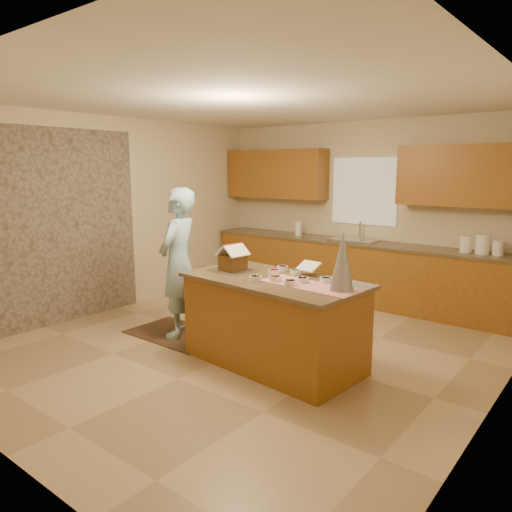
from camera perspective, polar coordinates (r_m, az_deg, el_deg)
name	(u,v)px	position (r m, az deg, el deg)	size (l,w,h in m)	color
floor	(252,345)	(5.60, -0.48, -10.53)	(5.50, 5.50, 0.00)	tan
ceiling	(252,99)	(5.28, -0.52, 18.02)	(5.50, 5.50, 0.00)	silver
wall_back	(364,211)	(7.60, 12.69, 5.22)	(5.50, 5.50, 0.00)	beige
wall_left	(114,215)	(7.10, -16.45, 4.71)	(5.50, 5.50, 0.00)	beige
wall_right	(503,252)	(4.20, 27.13, 0.37)	(5.50, 5.50, 0.00)	beige
stone_accent	(62,227)	(6.67, -21.92, 3.18)	(2.50, 2.50, 0.00)	gray
window_curtain	(364,191)	(7.55, 12.68, 7.47)	(1.05, 0.03, 1.00)	white
back_counter_base	(353,272)	(7.47, 11.41, -1.89)	(4.80, 0.60, 0.88)	olive
back_counter_top	(354,242)	(7.38, 11.53, 1.60)	(4.85, 0.63, 0.04)	brown
upper_cabinet_left	(276,174)	(8.22, 2.37, 9.66)	(1.85, 0.35, 0.80)	brown
upper_cabinet_right	(471,176)	(6.87, 24.04, 8.67)	(1.85, 0.35, 0.80)	brown
sink	(354,243)	(7.39, 11.53, 1.52)	(0.70, 0.45, 0.12)	silver
faucet	(360,231)	(7.52, 12.20, 2.96)	(0.03, 0.03, 0.28)	silver
island_base	(274,324)	(4.97, 2.09, -7.99)	(1.77, 0.89, 0.87)	olive
island_top	(274,280)	(4.84, 2.13, -2.90)	(1.85, 0.96, 0.04)	brown
table_runner	(309,285)	(4.57, 6.32, -3.48)	(0.98, 0.35, 0.01)	#B80D1E
baking_tray	(233,270)	(5.17, -2.75, -1.70)	(0.45, 0.33, 0.02)	silver
cookbook	(309,266)	(5.01, 6.23, -1.23)	(0.22, 0.02, 0.18)	white
tinsel_tree	(342,261)	(4.37, 10.17, -0.62)	(0.22, 0.22, 0.54)	silver
rug	(178,334)	(6.03, -9.20, -9.05)	(1.20, 0.78, 0.01)	black
boy	(179,263)	(5.76, -9.12, -0.80)	(0.64, 0.42, 1.76)	#91B8CE
canister_a	(466,244)	(6.81, 23.59, 1.28)	(0.15, 0.15, 0.21)	white
canister_b	(483,244)	(6.76, 25.22, 1.26)	(0.17, 0.17, 0.25)	white
canister_c	(498,248)	(6.72, 26.70, 0.86)	(0.13, 0.13, 0.19)	white
paper_towel	(298,228)	(7.86, 5.04, 3.28)	(0.11, 0.11, 0.23)	white
gingerbread_house	(233,260)	(5.14, -2.76, -0.44)	(0.29, 0.30, 0.28)	#573916
candy_bowls	(288,276)	(4.81, 3.75, -2.43)	(0.77, 0.68, 0.05)	orange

